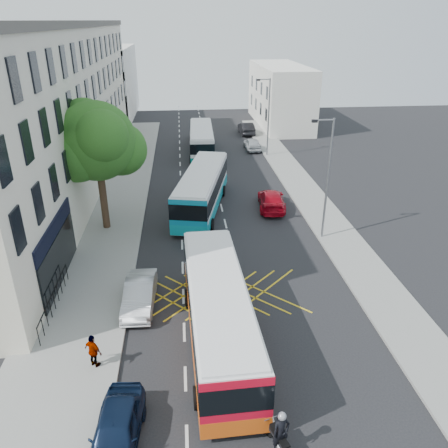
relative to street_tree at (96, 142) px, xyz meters
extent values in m
plane|color=black|center=(8.51, -14.97, -6.29)|extent=(120.00, 120.00, 0.00)
cube|color=gray|center=(0.01, 0.03, -6.22)|extent=(5.00, 70.00, 0.15)
cube|color=gray|center=(16.01, 0.03, -6.22)|extent=(3.00, 70.00, 0.15)
cube|color=beige|center=(-5.49, 9.53, 0.21)|extent=(8.00, 45.00, 13.00)
cube|color=#59544C|center=(-5.49, 9.53, 6.96)|extent=(8.30, 45.00, 0.50)
cube|color=black|center=(-1.44, -6.97, -2.89)|extent=(0.12, 7.00, 0.90)
cube|color=black|center=(-1.44, -6.97, -4.69)|extent=(0.12, 7.00, 2.60)
cube|color=silver|center=(-5.49, 40.03, -1.29)|extent=(8.00, 20.00, 10.00)
cube|color=silver|center=(19.51, 33.03, -2.29)|extent=(6.00, 18.00, 8.00)
cylinder|color=#382619|center=(0.01, 0.03, -3.94)|extent=(0.50, 0.50, 4.40)
sphere|color=#225117|center=(0.01, 0.03, 0.06)|extent=(5.20, 5.20, 5.20)
sphere|color=#225117|center=(1.41, 0.83, -0.74)|extent=(3.60, 3.60, 3.60)
sphere|color=#225117|center=(-1.19, -0.57, -0.54)|extent=(3.80, 3.80, 3.80)
sphere|color=#225117|center=(0.61, -1.27, 0.66)|extent=(3.40, 3.40, 3.40)
sphere|color=#225117|center=(-0.79, 1.13, 1.06)|extent=(3.20, 3.20, 3.20)
cylinder|color=slate|center=(14.81, -2.97, -2.14)|extent=(0.14, 0.14, 8.00)
cylinder|color=slate|center=(14.21, -2.97, 1.76)|extent=(1.20, 0.10, 0.10)
cube|color=black|center=(13.61, -2.97, 1.71)|extent=(0.35, 0.15, 0.18)
cylinder|color=slate|center=(14.81, 17.03, -2.14)|extent=(0.14, 0.14, 8.00)
cylinder|color=slate|center=(14.21, 17.03, 1.76)|extent=(1.20, 0.10, 0.10)
cube|color=black|center=(13.61, 17.03, 1.71)|extent=(0.35, 0.15, 0.18)
cube|color=silver|center=(6.88, -12.74, -4.63)|extent=(2.80, 11.00, 2.63)
cube|color=silver|center=(6.88, -12.74, -3.26)|extent=(2.60, 10.77, 0.12)
cube|color=black|center=(6.88, -12.74, -4.26)|extent=(2.86, 11.06, 1.09)
cube|color=#D95212|center=(6.88, -12.74, -5.55)|extent=(2.85, 11.05, 0.75)
cube|color=red|center=(7.04, -18.18, -4.60)|extent=(2.53, 0.17, 2.48)
cube|color=#FF0C0C|center=(6.05, -18.21, -5.30)|extent=(0.25, 0.07, 0.25)
cube|color=#FF0C0C|center=(8.03, -18.16, -5.30)|extent=(0.25, 0.07, 0.25)
cylinder|color=black|center=(5.55, -9.80, -5.84)|extent=(0.30, 0.90, 0.89)
cylinder|color=black|center=(8.03, -9.73, -5.84)|extent=(0.30, 0.90, 0.89)
cylinder|color=black|center=(5.75, -16.45, -5.84)|extent=(0.30, 0.90, 0.89)
cylinder|color=black|center=(8.23, -16.38, -5.84)|extent=(0.30, 0.90, 0.89)
cube|color=silver|center=(6.99, 2.92, -4.60)|extent=(4.88, 11.36, 2.67)
cube|color=silver|center=(6.99, 2.92, -3.22)|extent=(4.63, 11.10, 0.12)
cube|color=black|center=(6.99, 2.92, -4.23)|extent=(4.95, 11.43, 1.11)
cube|color=#0C909C|center=(6.99, 2.92, -5.54)|extent=(4.94, 11.42, 0.76)
cube|color=#0C7FA0|center=(5.79, -2.46, -4.58)|extent=(2.52, 0.66, 2.52)
cube|color=#FF0C0C|center=(4.80, -2.25, -5.28)|extent=(0.26, 0.11, 0.25)
cube|color=#FF0C0C|center=(6.77, -2.69, -5.28)|extent=(0.26, 0.11, 0.25)
cylinder|color=black|center=(6.42, 6.14, -5.84)|extent=(0.47, 0.95, 0.91)
cylinder|color=black|center=(8.88, 5.59, -5.84)|extent=(0.47, 0.95, 0.91)
cylinder|color=black|center=(4.95, -0.45, -5.84)|extent=(0.47, 0.95, 0.91)
cylinder|color=black|center=(7.41, -1.00, -5.84)|extent=(0.47, 0.95, 0.91)
cube|color=silver|center=(7.75, 18.53, -4.70)|extent=(2.73, 10.52, 2.52)
cube|color=silver|center=(7.75, 18.53, -3.39)|extent=(2.54, 10.31, 0.11)
cube|color=black|center=(7.75, 18.53, -4.34)|extent=(2.79, 10.59, 1.04)
cube|color=#0B8B7F|center=(7.75, 18.53, -5.58)|extent=(2.78, 10.58, 0.71)
cube|color=white|center=(7.57, 13.34, -4.68)|extent=(2.42, 0.18, 2.37)
cube|color=#FF0C0C|center=(6.64, 13.36, -5.34)|extent=(0.25, 0.07, 0.25)
cube|color=#FF0C0C|center=(8.51, 13.30, -5.34)|extent=(0.25, 0.07, 0.25)
cylinder|color=black|center=(6.66, 21.42, -5.86)|extent=(0.30, 0.86, 0.85)
cylinder|color=black|center=(9.04, 21.34, -5.86)|extent=(0.30, 0.86, 0.85)
cylinder|color=black|center=(6.45, 15.06, -5.86)|extent=(0.30, 0.86, 0.85)
cylinder|color=black|center=(8.82, 14.98, -5.86)|extent=(0.30, 0.86, 0.85)
cylinder|color=black|center=(8.22, -17.96, -5.97)|extent=(0.31, 0.64, 0.64)
cube|color=black|center=(8.46, -18.67, -5.68)|extent=(0.58, 1.20, 0.22)
cube|color=black|center=(8.38, -18.44, -5.50)|extent=(0.40, 0.51, 0.20)
cube|color=black|center=(8.53, -18.91, -5.55)|extent=(0.40, 0.55, 0.10)
cylinder|color=slate|center=(8.24, -18.01, -5.60)|extent=(0.19, 0.43, 0.84)
cylinder|color=slate|center=(8.29, -18.15, -5.25)|extent=(0.58, 0.22, 0.04)
imported|color=black|center=(8.47, -18.72, -5.29)|extent=(0.72, 0.58, 1.71)
sphere|color=#99999E|center=(8.47, -18.72, -4.55)|extent=(0.30, 0.30, 0.30)
imported|color=#0C1932|center=(2.91, -17.88, -5.60)|extent=(1.95, 4.17, 1.38)
imported|color=#B6BABF|center=(3.08, -9.58, -5.60)|extent=(1.65, 4.29, 1.39)
imported|color=#AE0718|center=(12.41, 2.58, -5.59)|extent=(2.52, 5.03, 1.40)
imported|color=#3E4246|center=(7.68, 24.39, -5.64)|extent=(2.27, 4.76, 1.31)
imported|color=#AAAEB2|center=(13.59, 19.68, -5.61)|extent=(1.68, 4.04, 1.37)
imported|color=black|center=(14.01, 27.35, -5.53)|extent=(1.79, 4.67, 1.52)
imported|color=gray|center=(1.51, -13.98, -5.36)|extent=(0.97, 0.84, 1.57)
camera|label=1|loc=(5.56, -28.75, 7.23)|focal=35.00mm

